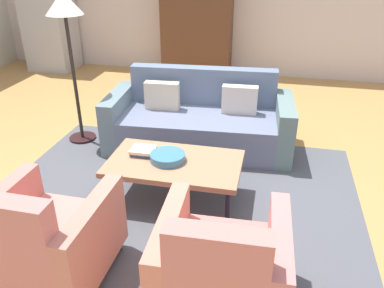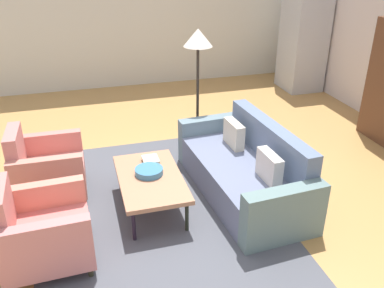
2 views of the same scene
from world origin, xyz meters
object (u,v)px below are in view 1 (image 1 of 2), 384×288
Objects in this scene: fruit_bowl at (168,157)px; armchair_right at (220,272)px; cabinet at (197,25)px; refrigerator at (49,19)px; couch at (200,121)px; floor_lamp at (66,18)px; book_stack at (143,151)px; coffee_table at (174,165)px; armchair_left at (44,243)px.

armchair_right is at bearing -60.31° from fruit_bowl.
cabinet is at bearing 98.07° from fruit_bowl.
refrigerator is (-4.01, 4.94, 0.58)m from armchair_right.
couch is 1.86m from floor_lamp.
armchair_right is at bearing -50.91° from refrigerator.
refrigerator is (-3.09, 3.70, 0.49)m from book_stack.
armchair_right is 3.17m from floor_lamp.
floor_lamp is at bearing 144.57° from fruit_bowl.
cabinet is (-0.61, 3.87, 0.53)m from coffee_table.
coffee_table is at bearing -81.02° from cabinet.
refrigerator is at bearing 132.11° from coffee_table.
book_stack is 4.85m from refrigerator.
floor_lamp is (-0.84, -2.89, 0.54)m from cabinet.
armchair_left reaches higher than coffee_table.
book_stack is at bearing 124.51° from armchair_right.
refrigerator is 1.08× the size of floor_lamp.
refrigerator is (-3.41, 3.77, 0.55)m from coffee_table.
book_stack is (-0.92, 1.23, 0.09)m from armchair_right.
cabinet is at bearing 73.87° from floor_lamp.
fruit_bowl is 5.06m from refrigerator.
armchair_left is at bearing 71.85° from couch.
armchair_left is at bearing -102.98° from book_stack.
cabinet reaches higher than armchair_right.
couch is at bearing 102.31° from armchair_right.
couch is 2.45× the size of armchair_left.
floor_lamp is (-2.05, 2.15, 1.10)m from armchair_right.
armchair_right is (1.20, 0.00, 0.00)m from armchair_left.
cabinet is (-0.55, 3.87, 0.46)m from fruit_bowl.
cabinet is at bearing 2.14° from refrigerator.
book_stack is at bearing 168.13° from coffee_table.
armchair_left is at bearing -117.25° from coffee_table.
couch is 4.32m from refrigerator.
fruit_bowl is 1.44× the size of book_stack.
couch is 1.80× the size of coffee_table.
book_stack is 0.12× the size of cabinet.
couch is at bearing -37.22° from refrigerator.
armchair_right is 1.54m from book_stack.
floor_lamp is at bearing 3.98° from couch.
floor_lamp is (-1.13, 0.92, 1.01)m from book_stack.
couch is 1.17× the size of refrigerator.
book_stack is at bearing -39.09° from floor_lamp.
refrigerator reaches higher than armchair_left.
couch is at bearing 76.54° from armchair_left.
armchair_left is 5.71m from refrigerator.
coffee_table is 0.65× the size of refrigerator.
refrigerator is at bearing 120.34° from armchair_left.
book_stack is at bearing 77.75° from armchair_left.
cabinet reaches higher than book_stack.
fruit_bowl is 3.94m from cabinet.
refrigerator is at bearing 126.89° from armchair_right.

